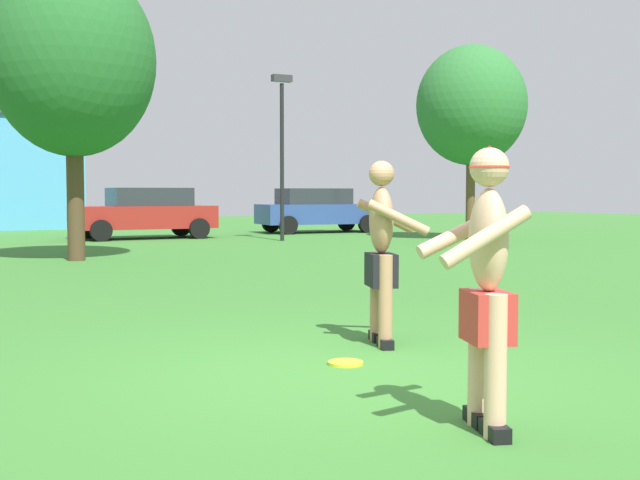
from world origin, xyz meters
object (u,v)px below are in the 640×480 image
at_px(player_in_black, 382,247).
at_px(tree_left_field, 471,106).
at_px(car_red_mid_lot, 145,212).
at_px(lamp_post, 282,137).
at_px(tree_behind_players, 73,61).
at_px(car_blue_far_end, 317,210).
at_px(player_with_cap, 487,276).
at_px(frisbee, 346,363).

xyz_separation_m(player_in_black, tree_left_field, (11.31, 13.08, 3.14)).
distance_m(car_red_mid_lot, lamp_post, 5.01).
relative_size(player_in_black, tree_behind_players, 0.28).
relative_size(player_in_black, car_blue_far_end, 0.39).
relative_size(player_with_cap, lamp_post, 0.35).
height_order(player_in_black, frisbee, player_in_black).
bearing_deg(player_with_cap, frisbee, 85.13).
relative_size(player_with_cap, car_blue_far_end, 0.38).
bearing_deg(player_with_cap, car_red_mid_lot, 80.28).
relative_size(tree_left_field, tree_behind_players, 0.95).
xyz_separation_m(player_in_black, lamp_post, (5.98, 15.20, 2.15)).
xyz_separation_m(car_red_mid_lot, lamp_post, (3.31, -3.03, 2.24)).
distance_m(frisbee, lamp_post, 17.44).
bearing_deg(player_with_cap, car_blue_far_end, 65.12).
xyz_separation_m(player_with_cap, tree_left_field, (12.21, 15.70, 3.12)).
distance_m(player_with_cap, player_in_black, 2.77).
bearing_deg(player_with_cap, lamp_post, 68.88).
bearing_deg(tree_behind_players, frisbee, -89.77).
distance_m(frisbee, car_blue_far_end, 22.07).
xyz_separation_m(lamp_post, tree_left_field, (5.33, -2.11, 0.99)).
height_order(frisbee, car_blue_far_end, car_blue_far_end).
height_order(car_red_mid_lot, tree_left_field, tree_left_field).
relative_size(player_in_black, tree_left_field, 0.29).
distance_m(player_in_black, car_blue_far_end, 21.19).
height_order(player_in_black, tree_left_field, tree_left_field).
height_order(car_red_mid_lot, car_blue_far_end, same).
xyz_separation_m(frisbee, tree_left_field, (12.04, 13.69, 4.04)).
relative_size(frisbee, lamp_post, 0.06).
bearing_deg(tree_left_field, car_blue_far_end, 109.53).
distance_m(player_in_black, tree_behind_players, 11.39).
xyz_separation_m(player_in_black, car_blue_far_end, (9.17, 19.10, -0.09)).
bearing_deg(lamp_post, car_red_mid_lot, 137.58).
bearing_deg(car_red_mid_lot, frisbee, -100.23).
bearing_deg(player_in_black, car_blue_far_end, 64.35).
bearing_deg(player_in_black, car_red_mid_lot, 81.66).
relative_size(player_with_cap, player_in_black, 0.99).
xyz_separation_m(player_in_black, frisbee, (-0.73, -0.61, -0.91)).
relative_size(car_red_mid_lot, tree_behind_players, 0.69).
distance_m(player_with_cap, tree_left_field, 20.13).
distance_m(lamp_post, tree_behind_players, 8.09).
xyz_separation_m(car_blue_far_end, lamp_post, (-3.19, -3.91, 2.24)).
distance_m(player_in_black, car_red_mid_lot, 18.42).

